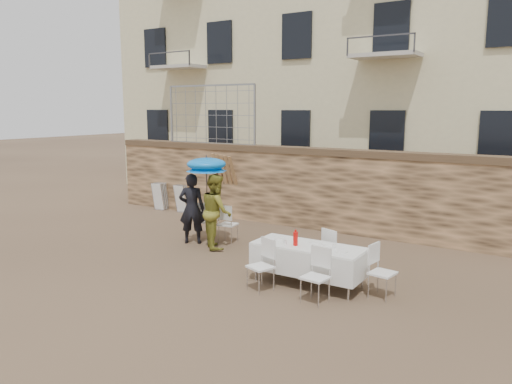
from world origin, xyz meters
The scene contains 17 objects.
ground centered at (0.00, 0.00, 0.00)m, with size 80.00×80.00×0.00m, color brown.
stone_wall centered at (0.00, 5.00, 1.10)m, with size 13.00×0.50×2.20m, color olive.
chain_link_fence centered at (-3.00, 5.00, 3.10)m, with size 3.20×0.06×1.80m, color gray, non-canonical shape.
man_suit centered at (-1.30, 1.93, 0.87)m, with size 0.64×0.42×1.75m, color black.
woman_dress centered at (-0.55, 1.93, 0.89)m, with size 0.87×0.67×1.78m, color #A9A533.
umbrella centered at (-0.90, 2.03, 1.92)m, with size 0.99×0.99×2.04m.
couple_chair_left centered at (-1.30, 2.48, 0.48)m, with size 0.48×0.48×0.96m, color white, non-canonical shape.
couple_chair_right centered at (-0.60, 2.48, 0.48)m, with size 0.48×0.48×0.96m, color white, non-canonical shape.
banquet_table centered at (2.46, 0.78, 0.73)m, with size 2.10×0.85×0.78m.
soda_bottle centered at (2.26, 0.63, 0.91)m, with size 0.09×0.09×0.26m, color red.
table_chair_front_left centered at (1.86, 0.03, 0.48)m, with size 0.48×0.48×0.96m, color white, non-canonical shape.
table_chair_front_right centered at (2.96, 0.03, 0.48)m, with size 0.48×0.48×0.96m, color white, non-canonical shape.
table_chair_back centered at (2.66, 1.58, 0.48)m, with size 0.48×0.48×0.96m, color white, non-canonical shape.
table_chair_side centered at (3.86, 0.88, 0.48)m, with size 0.48×0.48×0.96m, color white, non-canonical shape.
chair_stack_left centered at (-4.83, 4.71, 0.46)m, with size 0.46×0.40×0.92m, color white, non-canonical shape.
chair_stack_right centered at (-3.93, 4.71, 0.46)m, with size 0.46×0.32×0.92m, color white, non-canonical shape.
wood_planks centered at (-2.33, 4.78, 1.00)m, with size 0.70×0.20×2.00m, color #A37749, non-canonical shape.
Camera 1 is at (6.44, -7.42, 3.31)m, focal length 35.00 mm.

